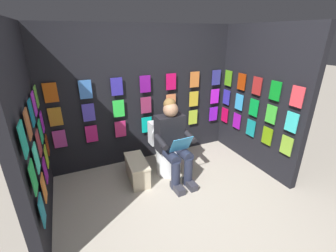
{
  "coord_description": "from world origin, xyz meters",
  "views": [
    {
      "loc": [
        1.12,
        1.67,
        2.02
      ],
      "look_at": [
        -0.06,
        -0.92,
        0.85
      ],
      "focal_mm": 24.47,
      "sensor_mm": 36.0,
      "label": 1
    }
  ],
  "objects": [
    {
      "name": "display_wall_left",
      "position": [
        -1.55,
        -0.84,
        1.07
      ],
      "size": [
        0.14,
        1.68,
        2.15
      ],
      "color": "black",
      "rests_on": "ground"
    },
    {
      "name": "ground_plane",
      "position": [
        0.0,
        0.0,
        0.0
      ],
      "size": [
        30.0,
        30.0,
        0.0
      ],
      "primitive_type": "plane",
      "color": "#B2A899"
    },
    {
      "name": "display_wall_back",
      "position": [
        0.0,
        -1.73,
        1.07
      ],
      "size": [
        3.1,
        0.14,
        2.15
      ],
      "color": "black",
      "rests_on": "ground"
    },
    {
      "name": "person_reading",
      "position": [
        -0.15,
        -0.94,
        0.6
      ],
      "size": [
        0.54,
        0.69,
        1.19
      ],
      "rotation": [
        0.0,
        0.0,
        0.04
      ],
      "color": "black",
      "rests_on": "ground"
    },
    {
      "name": "display_wall_right",
      "position": [
        1.55,
        -0.84,
        1.07
      ],
      "size": [
        0.14,
        1.68,
        2.15
      ],
      "color": "black",
      "rests_on": "ground"
    },
    {
      "name": "comic_longbox_near",
      "position": [
        0.36,
        -1.09,
        0.17
      ],
      "size": [
        0.29,
        0.6,
        0.33
      ],
      "rotation": [
        0.0,
        0.0,
        -0.06
      ],
      "color": "beige",
      "rests_on": "ground"
    },
    {
      "name": "toilet",
      "position": [
        -0.14,
        -1.17,
        0.33
      ],
      "size": [
        0.41,
        0.56,
        0.77
      ],
      "rotation": [
        0.0,
        0.0,
        0.04
      ],
      "color": "white",
      "rests_on": "ground"
    }
  ]
}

